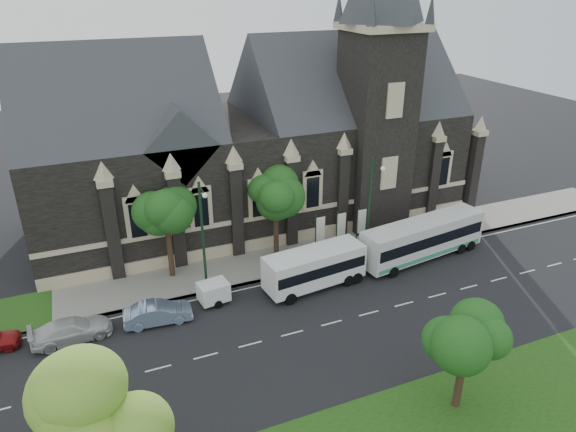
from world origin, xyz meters
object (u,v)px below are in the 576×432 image
banner_flag_right (360,224)px  box_trailer (214,292)px  tree_park_east (468,336)px  sedan (158,313)px  banner_flag_center (340,228)px  tour_coach (423,238)px  tree_park_near (111,399)px  street_lamp_near (370,204)px  tree_walk_left (168,210)px  banner_flag_left (319,232)px  car_far_white (71,330)px  street_lamp_mid (203,233)px  shuttle_bus (315,266)px  tree_walk_right (277,192)px

banner_flag_right → box_trailer: bearing=-166.7°
tree_park_east → sedan: tree_park_east is taller
tree_park_east → box_trailer: 18.41m
banner_flag_center → tour_coach: 7.07m
tree_park_near → banner_flag_right: 28.61m
street_lamp_near → tour_coach: 5.68m
tree_walk_left → banner_flag_right: tree_walk_left is taller
banner_flag_left → sedan: (-14.40, -4.22, -1.61)m
tree_park_near → tree_park_east: bearing=-1.8°
banner_flag_left → box_trailer: 10.81m
banner_flag_left → banner_flag_right: bearing=0.0°
tree_park_near → car_far_white: bearing=98.1°
street_lamp_near → car_far_white: street_lamp_near is taller
tree_park_near → street_lamp_mid: size_ratio=0.95×
street_lamp_near → street_lamp_mid: (-14.00, 0.00, 0.00)m
street_lamp_mid → shuttle_bus: size_ratio=1.09×
banner_flag_right → tour_coach: bearing=-41.9°
street_lamp_near → box_trailer: street_lamp_near is taller
street_lamp_mid → shuttle_bus: bearing=-16.1°
tree_park_near → banner_flag_right: bearing=38.9°
street_lamp_near → tour_coach: size_ratio=0.75×
street_lamp_mid → box_trailer: street_lamp_mid is taller
tree_park_near → sedan: bearing=74.9°
tree_park_east → tree_walk_right: (-2.96, 20.04, 1.20)m
car_far_white → banner_flag_center: bearing=-84.9°
banner_flag_right → tour_coach: 5.46m
banner_flag_left → car_far_white: size_ratio=0.78×
street_lamp_mid → sedan: 6.41m
banner_flag_center → tree_walk_right: bearing=161.4°
tree_walk_left → banner_flag_left: bearing=-8.0°
tree_park_east → tree_walk_left: 23.36m
tree_park_near → tree_park_east: tree_park_near is taller
street_lamp_near → shuttle_bus: (-6.07, -2.29, -3.33)m
banner_flag_left → street_lamp_mid: bearing=-169.5°
tree_walk_left → street_lamp_mid: size_ratio=0.85×
sedan → tree_park_near: bearing=169.5°
tree_walk_right → tree_walk_left: tree_walk_right is taller
street_lamp_near → tree_walk_right: bearing=151.9°
tree_walk_left → street_lamp_near: street_lamp_near is taller
street_lamp_mid → banner_flag_left: (10.29, 1.91, -2.73)m
tree_walk_right → street_lamp_near: size_ratio=0.87×
shuttle_bus → box_trailer: 7.91m
tree_park_east → street_lamp_mid: (-10.18, 16.42, 0.49)m
tour_coach → banner_flag_right: bearing=130.2°
banner_flag_right → tour_coach: (4.05, -3.63, -0.50)m
banner_flag_left → banner_flag_right: size_ratio=1.00×
tour_coach → sedan: (-22.45, -0.59, -1.11)m
banner_flag_right → tree_park_near: bearing=-141.1°
banner_flag_center → banner_flag_right: bearing=0.0°
shuttle_bus → box_trailer: (-7.82, 0.84, -0.84)m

